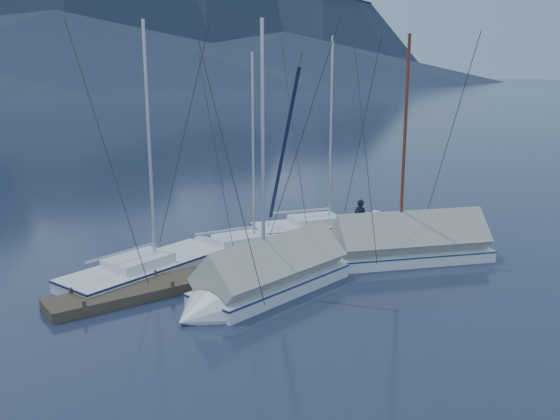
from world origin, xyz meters
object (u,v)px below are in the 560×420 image
object	(u,v)px
sailboat_covered_near	(396,249)
person	(360,218)
sailboat_open_left	(166,264)
sailboat_covered_far	(261,282)
sailboat_open_mid	(264,244)
sailboat_open_right	(339,227)

from	to	relation	value
sailboat_covered_near	person	bearing A→B (deg)	81.37
sailboat_open_left	person	distance (m)	8.65
sailboat_open_left	sailboat_covered_near	world-z (taller)	sailboat_open_left
sailboat_covered_far	person	distance (m)	7.42
sailboat_open_mid	sailboat_covered_far	world-z (taller)	sailboat_covered_far
sailboat_open_right	person	xyz separation A→B (m)	(-0.84, -2.37, 1.02)
sailboat_open_right	sailboat_covered_far	distance (m)	9.20
sailboat_open_left	person	bearing A→B (deg)	-13.33
person	sailboat_covered_near	bearing A→B (deg)	157.61
person	sailboat_covered_far	bearing A→B (deg)	96.14
sailboat_covered_near	sailboat_covered_far	size ratio (longest dim) A/B	0.98
sailboat_open_left	sailboat_open_mid	xyz separation A→B (m)	(4.63, 0.07, -0.02)
sailboat_covered_near	sailboat_covered_far	bearing A→B (deg)	-179.89
sailboat_covered_near	sailboat_open_left	bearing A→B (deg)	150.67
sailboat_covered_near	sailboat_open_mid	bearing A→B (deg)	126.36
sailboat_covered_near	person	distance (m)	2.63
sailboat_open_mid	sailboat_covered_far	distance (m)	5.59
sailboat_open_left	sailboat_open_mid	size ratio (longest dim) A/B	1.12
sailboat_open_right	person	bearing A→B (deg)	-109.61
sailboat_open_mid	sailboat_covered_near	xyz separation A→B (m)	(3.35, -4.55, 0.33)
person	sailboat_open_left	bearing A→B (deg)	62.91
sailboat_covered_near	sailboat_covered_far	world-z (taller)	sailboat_covered_far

